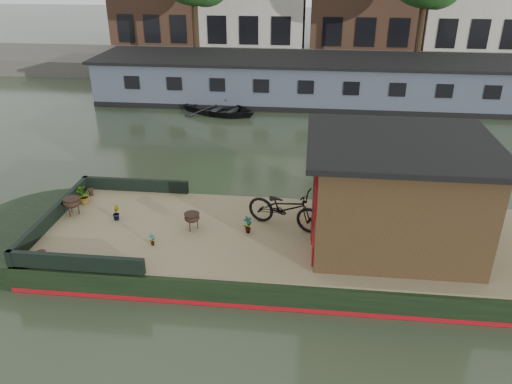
# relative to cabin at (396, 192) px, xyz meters

# --- Properties ---
(ground) EXTENTS (120.00, 120.00, 0.00)m
(ground) POSITION_rel_cabin_xyz_m (-2.19, 0.00, -1.88)
(ground) COLOR #273220
(ground) RESTS_ON ground
(houseboat_hull) EXTENTS (14.01, 4.02, 0.60)m
(houseboat_hull) POSITION_rel_cabin_xyz_m (-3.52, 0.00, -1.60)
(houseboat_hull) COLOR black
(houseboat_hull) RESTS_ON ground
(houseboat_deck) EXTENTS (11.80, 3.80, 0.05)m
(houseboat_deck) POSITION_rel_cabin_xyz_m (-2.19, 0.00, -1.25)
(houseboat_deck) COLOR #837451
(houseboat_deck) RESTS_ON houseboat_hull
(bow_bulwark) EXTENTS (3.00, 4.00, 0.35)m
(bow_bulwark) POSITION_rel_cabin_xyz_m (-7.25, 0.00, -1.05)
(bow_bulwark) COLOR black
(bow_bulwark) RESTS_ON houseboat_deck
(cabin) EXTENTS (4.00, 3.50, 2.42)m
(cabin) POSITION_rel_cabin_xyz_m (0.00, 0.00, 0.00)
(cabin) COLOR #332113
(cabin) RESTS_ON houseboat_deck
(bicycle) EXTENTS (2.02, 1.26, 1.00)m
(bicycle) POSITION_rel_cabin_xyz_m (-2.44, 0.38, -0.73)
(bicycle) COLOR black
(bicycle) RESTS_ON houseboat_deck
(potted_plant_a) EXTENTS (0.27, 0.27, 0.43)m
(potted_plant_a) POSITION_rel_cabin_xyz_m (-3.29, -0.02, -1.01)
(potted_plant_a) COLOR brown
(potted_plant_a) RESTS_ON houseboat_deck
(potted_plant_b) EXTENTS (0.23, 0.25, 0.37)m
(potted_plant_b) POSITION_rel_cabin_xyz_m (-6.61, 0.26, -1.04)
(potted_plant_b) COLOR brown
(potted_plant_b) RESTS_ON houseboat_deck
(potted_plant_c) EXTENTS (0.39, 0.34, 0.43)m
(potted_plant_c) POSITION_rel_cabin_xyz_m (-7.79, 1.00, -1.01)
(potted_plant_c) COLOR #B04A33
(potted_plant_c) RESTS_ON houseboat_deck
(potted_plant_e) EXTENTS (0.18, 0.18, 0.29)m
(potted_plant_e) POSITION_rel_cabin_xyz_m (-5.37, -0.81, -1.08)
(potted_plant_e) COLOR brown
(potted_plant_e) RESTS_ON houseboat_deck
(brazier_front) EXTENTS (0.52, 0.52, 0.42)m
(brazier_front) POSITION_rel_cabin_xyz_m (-4.63, -0.00, -1.02)
(brazier_front) COLOR black
(brazier_front) RESTS_ON houseboat_deck
(brazier_rear) EXTENTS (0.51, 0.51, 0.46)m
(brazier_rear) POSITION_rel_cabin_xyz_m (-7.79, 0.39, -1.00)
(brazier_rear) COLOR black
(brazier_rear) RESTS_ON houseboat_deck
(bollard_port) EXTENTS (0.17, 0.17, 0.19)m
(bollard_port) POSITION_rel_cabin_xyz_m (-7.79, 1.49, -1.13)
(bollard_port) COLOR black
(bollard_port) RESTS_ON houseboat_deck
(bollard_stbd) EXTENTS (0.21, 0.21, 0.23)m
(bollard_stbd) POSITION_rel_cabin_xyz_m (-7.54, -1.70, -1.11)
(bollard_stbd) COLOR black
(bollard_stbd) RESTS_ON houseboat_deck
(dinghy) EXTENTS (4.09, 3.54, 0.71)m
(dinghy) POSITION_rel_cabin_xyz_m (-5.98, 11.50, -1.52)
(dinghy) COLOR black
(dinghy) RESTS_ON ground
(far_houseboat) EXTENTS (20.40, 4.40, 2.11)m
(far_houseboat) POSITION_rel_cabin_xyz_m (-2.19, 14.00, -0.91)
(far_houseboat) COLOR #414B57
(far_houseboat) RESTS_ON ground
(quay) EXTENTS (60.00, 6.00, 0.90)m
(quay) POSITION_rel_cabin_xyz_m (-2.19, 20.50, -1.43)
(quay) COLOR #47443F
(quay) RESTS_ON ground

